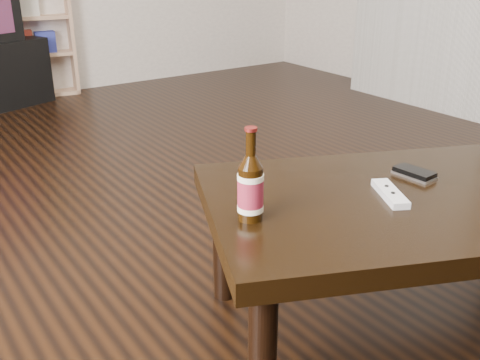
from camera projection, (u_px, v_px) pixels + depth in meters
floor at (267, 281)px, 1.88m from camera, size 5.00×6.00×0.01m
bookshelf at (24, 13)px, 4.03m from camera, size 0.65×0.37×1.13m
coffee_table at (418, 212)px, 1.51m from camera, size 1.30×1.05×0.42m
beer_bottle at (250, 188)px, 1.32m from camera, size 0.08×0.08×0.23m
phone at (414, 173)px, 1.59m from camera, size 0.07×0.12×0.02m
remote at (390, 194)px, 1.46m from camera, size 0.12×0.17×0.02m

